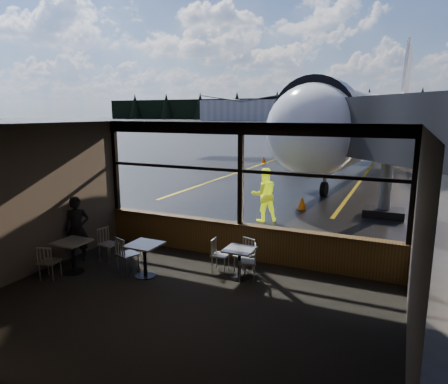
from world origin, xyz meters
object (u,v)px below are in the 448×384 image
Objects in this scene: cafe_table_left at (73,257)px; chair_mid_s at (128,255)px; ground_crew at (264,195)px; cone_wing at (264,159)px; cafe_table_mid at (145,260)px; chair_near_n at (244,256)px; cafe_table_near at (239,264)px; chair_left_s at (50,262)px; passenger at (77,229)px; chair_mid_w at (109,245)px; cone_nose at (302,203)px; jet_bridge at (402,157)px; airliner at (379,87)px; chair_near_w at (220,255)px; chair_near_e at (247,262)px.

cafe_table_left is 0.87× the size of chair_mid_s.
ground_crew reaches higher than cone_wing.
cafe_table_mid is 2.30m from chair_near_n.
cafe_table_near is 4.30m from chair_left_s.
cafe_table_left is at bearing -91.38° from passenger.
chair_mid_w is 8.23m from cone_nose.
chair_mid_w is (-6.57, -7.10, -1.84)m from jet_bridge.
chair_mid_s reaches higher than chair_near_n.
cone_nose is at bearing 171.42° from jet_bridge.
passenger is (-0.50, 0.67, 0.44)m from cafe_table_left.
cafe_table_left is at bearing -135.76° from chair_mid_s.
airliner is at bearing 11.22° from cone_wing.
cafe_table_mid is at bearing -77.95° from cone_wing.
airliner is 22.74m from chair_near_w.
cone_wing is at bearing 114.93° from cone_nose.
ground_crew is at bearing 102.89° from cafe_table_near.
passenger reaches higher than chair_near_w.
cone_nose is (-0.31, 6.89, -0.15)m from chair_near_n.
cafe_table_left is 0.54m from chair_left_s.
ground_crew is (2.75, 6.81, 0.52)m from chair_left_s.
chair_mid_s reaches higher than cafe_table_mid.
cone_nose is (1.67, 8.07, -0.14)m from cafe_table_mid.
ground_crew is at bearing -91.78° from airliner.
passenger reaches higher than chair_mid_s.
cone_wing is at bearing 97.56° from cafe_table_left.
chair_near_e reaches higher than cafe_table_left.
ground_crew is (2.55, 6.31, 0.54)m from cafe_table_left.
chair_mid_w is at bearing -132.77° from jet_bridge.
chair_near_n is 6.90m from cone_nose.
cone_wing is at bearing -163.23° from airliner.
chair_mid_s is (-2.70, -0.80, 0.03)m from chair_near_e.
chair_left_s is (-3.32, -2.04, 0.01)m from chair_near_w.
cone_nose is 14.91m from cone_wing.
chair_mid_w is at bearing 28.66° from chair_near_n.
chair_near_w is (3.12, 1.54, 0.01)m from cafe_table_left.
passenger is (-1.67, 0.14, 0.38)m from chair_mid_s.
chair_mid_w reaches higher than chair_near_w.
chair_near_w reaches higher than cone_wing.
cafe_table_near is at bearing 21.47° from cafe_table_mid.
airliner is at bearing 63.06° from chair_left_s.
chair_near_w reaches higher than cafe_table_near.
chair_left_s reaches higher than cone_wing.
chair_near_e is 0.92× the size of chair_mid_s.
chair_near_w is (-1.66, -22.10, -5.12)m from airliner.
chair_near_w is at bearing -91.87° from cone_nose.
cafe_table_left reaches higher than cone_wing.
jet_bridge reaches higher than chair_left_s.
airliner is 16.03m from jet_bridge.
chair_near_e is at bearing -113.49° from jet_bridge.
chair_near_w is at bearing 159.02° from cafe_table_near.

